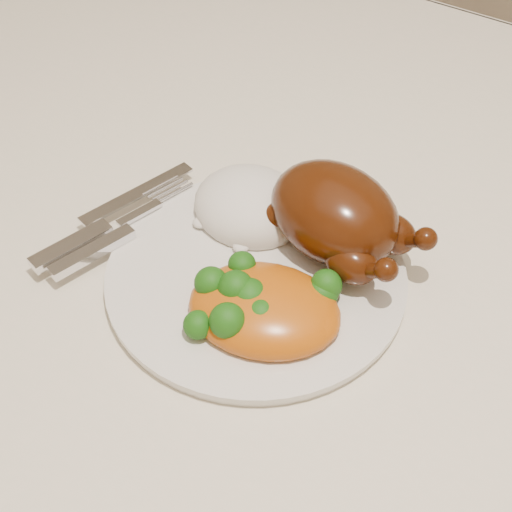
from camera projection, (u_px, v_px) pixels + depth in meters
The scene contains 7 objects.
dining_table at pixel (364, 343), 0.72m from camera, with size 1.60×0.90×0.76m.
tablecloth at pixel (373, 296), 0.66m from camera, with size 1.73×1.03×0.18m.
dinner_plate at pixel (256, 276), 0.63m from camera, with size 0.26×0.26×0.01m, color white.
roast_chicken at pixel (337, 215), 0.62m from camera, with size 0.16×0.12×0.08m.
rice_mound at pixel (250, 206), 0.67m from camera, with size 0.12×0.11×0.06m.
mac_and_cheese at pixel (265, 307), 0.59m from camera, with size 0.15×0.14×0.05m.
cutlery at pixel (103, 231), 0.66m from camera, with size 0.06×0.19×0.01m.
Camera 1 is at (0.16, -0.42, 1.24)m, focal length 50.00 mm.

